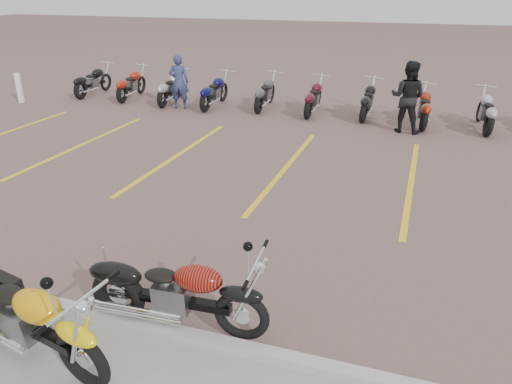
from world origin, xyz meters
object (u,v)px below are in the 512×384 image
at_px(person_b, 408,97).
at_px(yellow_cruiser, 27,317).
at_px(flame_cruiser, 174,295).
at_px(person_a, 179,82).
at_px(bollard, 19,88).

bearing_deg(person_b, yellow_cruiser, 83.95).
bearing_deg(flame_cruiser, yellow_cruiser, -146.73).
relative_size(flame_cruiser, person_b, 1.16).
bearing_deg(person_a, flame_cruiser, 102.83).
distance_m(person_b, bollard, 12.78).
bearing_deg(person_b, person_a, 7.13).
xyz_separation_m(person_a, bollard, (-5.60, -0.99, -0.37)).
bearing_deg(person_a, person_b, 162.18).
bearing_deg(yellow_cruiser, flame_cruiser, 48.99).
height_order(person_a, person_b, person_b).
height_order(yellow_cruiser, bollard, bollard).
distance_m(person_a, bollard, 5.70).
relative_size(person_a, bollard, 1.74).
distance_m(yellow_cruiser, person_a, 11.82).
height_order(flame_cruiser, person_a, person_a).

